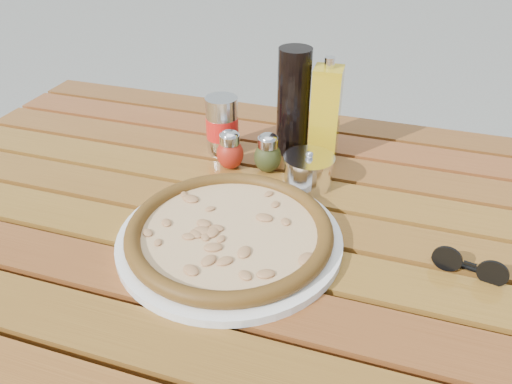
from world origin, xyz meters
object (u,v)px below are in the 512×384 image
(pizza, at_px, (230,231))
(table, at_px, (253,246))
(oregano_shaker, at_px, (268,153))
(dark_bottle, at_px, (293,103))
(sunglasses, at_px, (469,266))
(plate, at_px, (230,239))
(parmesan_tin, at_px, (308,170))
(pepper_shaker, at_px, (230,150))
(olive_oil_cruet, at_px, (325,113))
(soda_can, at_px, (222,126))

(pizza, bearing_deg, table, 84.54)
(oregano_shaker, xyz_separation_m, dark_bottle, (0.02, 0.09, 0.07))
(table, xyz_separation_m, pizza, (-0.01, -0.09, 0.10))
(sunglasses, bearing_deg, plate, -161.94)
(parmesan_tin, bearing_deg, dark_bottle, 117.86)
(plate, height_order, dark_bottle, dark_bottle)
(pepper_shaker, distance_m, olive_oil_cruet, 0.20)
(pizza, distance_m, oregano_shaker, 0.24)
(olive_oil_cruet, relative_size, parmesan_tin, 2.12)
(table, bearing_deg, dark_bottle, 88.04)
(pepper_shaker, relative_size, soda_can, 0.68)
(pepper_shaker, bearing_deg, pizza, -69.81)
(parmesan_tin, distance_m, sunglasses, 0.33)
(table, xyz_separation_m, soda_can, (-0.13, 0.19, 0.13))
(pizza, bearing_deg, parmesan_tin, 69.27)
(plate, relative_size, parmesan_tin, 3.63)
(pizza, relative_size, olive_oil_cruet, 1.68)
(plate, xyz_separation_m, soda_can, (-0.12, 0.28, 0.05))
(parmesan_tin, height_order, sunglasses, parmesan_tin)
(dark_bottle, distance_m, sunglasses, 0.46)
(olive_oil_cruet, bearing_deg, plate, -104.34)
(soda_can, bearing_deg, pizza, -66.90)
(soda_can, height_order, parmesan_tin, soda_can)
(oregano_shaker, xyz_separation_m, sunglasses, (0.37, -0.20, -0.02))
(table, xyz_separation_m, oregano_shaker, (-0.02, 0.15, 0.11))
(pepper_shaker, height_order, olive_oil_cruet, olive_oil_cruet)
(pizza, distance_m, dark_bottle, 0.34)
(olive_oil_cruet, xyz_separation_m, sunglasses, (0.28, -0.29, -0.08))
(dark_bottle, bearing_deg, table, -91.96)
(pizza, relative_size, sunglasses, 3.18)
(dark_bottle, bearing_deg, pizza, -92.92)
(pepper_shaker, xyz_separation_m, soda_can, (-0.04, 0.06, 0.02))
(pizza, height_order, parmesan_tin, parmesan_tin)
(pizza, distance_m, olive_oil_cruet, 0.34)
(pizza, relative_size, dark_bottle, 1.61)
(dark_bottle, bearing_deg, plate, -92.92)
(plate, relative_size, soda_can, 3.00)
(plate, height_order, olive_oil_cruet, olive_oil_cruet)
(table, relative_size, dark_bottle, 6.36)
(dark_bottle, distance_m, soda_can, 0.15)
(pizza, bearing_deg, sunglasses, 6.11)
(plate, bearing_deg, pizza, -33.69)
(oregano_shaker, distance_m, parmesan_tin, 0.09)
(plate, relative_size, oregano_shaker, 4.39)
(pizza, bearing_deg, olive_oil_cruet, 75.66)
(table, distance_m, sunglasses, 0.37)
(table, height_order, pepper_shaker, pepper_shaker)
(oregano_shaker, bearing_deg, plate, -88.05)
(pepper_shaker, distance_m, soda_can, 0.07)
(pepper_shaker, relative_size, parmesan_tin, 0.83)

